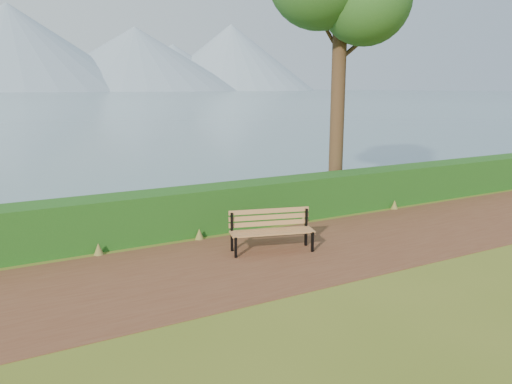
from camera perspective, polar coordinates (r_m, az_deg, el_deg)
ground at (r=9.53m, az=4.52°, el=-7.68°), size 140.00×140.00×0.00m
path at (r=9.77m, az=3.54°, el=-7.15°), size 40.00×3.40×0.01m
hedge at (r=11.56m, az=-2.54°, el=-1.56°), size 32.00×0.85×1.00m
bench at (r=9.87m, az=1.73°, el=-4.07°), size 1.71×0.91×0.82m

